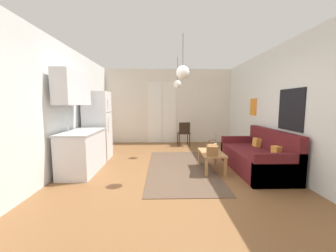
{
  "coord_description": "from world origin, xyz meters",
  "views": [
    {
      "loc": [
        -0.21,
        -3.64,
        1.46
      ],
      "look_at": [
        -0.07,
        1.49,
        0.89
      ],
      "focal_mm": 21.52,
      "sensor_mm": 36.0,
      "label": 1
    }
  ],
  "objects_px": {
    "refrigerator": "(98,126)",
    "pendant_lamp_far": "(177,84)",
    "coffee_table": "(212,155)",
    "pendant_lamp_near": "(183,72)",
    "handbag": "(212,150)",
    "accent_chair": "(184,132)",
    "couch": "(258,158)",
    "bamboo_vase": "(216,147)"
  },
  "relations": [
    {
      "from": "coffee_table",
      "to": "pendant_lamp_near",
      "type": "distance_m",
      "value": 1.88
    },
    {
      "from": "bamboo_vase",
      "to": "pendant_lamp_near",
      "type": "xyz_separation_m",
      "value": [
        -0.79,
        -0.54,
        1.53
      ]
    },
    {
      "from": "handbag",
      "to": "couch",
      "type": "bearing_deg",
      "value": 10.57
    },
    {
      "from": "couch",
      "to": "pendant_lamp_near",
      "type": "relative_size",
      "value": 2.37
    },
    {
      "from": "couch",
      "to": "handbag",
      "type": "height_order",
      "value": "couch"
    },
    {
      "from": "handbag",
      "to": "pendant_lamp_far",
      "type": "xyz_separation_m",
      "value": [
        -0.61,
        1.61,
        1.48
      ]
    },
    {
      "from": "accent_chair",
      "to": "pendant_lamp_far",
      "type": "height_order",
      "value": "pendant_lamp_far"
    },
    {
      "from": "bamboo_vase",
      "to": "refrigerator",
      "type": "distance_m",
      "value": 3.07
    },
    {
      "from": "accent_chair",
      "to": "pendant_lamp_near",
      "type": "xyz_separation_m",
      "value": [
        -0.36,
        -3.12,
        1.56
      ]
    },
    {
      "from": "pendant_lamp_near",
      "to": "pendant_lamp_far",
      "type": "distance_m",
      "value": 1.85
    },
    {
      "from": "handbag",
      "to": "pendant_lamp_far",
      "type": "relative_size",
      "value": 0.43
    },
    {
      "from": "couch",
      "to": "pendant_lamp_far",
      "type": "relative_size",
      "value": 2.3
    },
    {
      "from": "couch",
      "to": "bamboo_vase",
      "type": "distance_m",
      "value": 0.95
    },
    {
      "from": "bamboo_vase",
      "to": "handbag",
      "type": "relative_size",
      "value": 1.09
    },
    {
      "from": "bamboo_vase",
      "to": "refrigerator",
      "type": "height_order",
      "value": "refrigerator"
    },
    {
      "from": "coffee_table",
      "to": "accent_chair",
      "type": "xyz_separation_m",
      "value": [
        -0.33,
        2.64,
        0.12
      ]
    },
    {
      "from": "coffee_table",
      "to": "accent_chair",
      "type": "relative_size",
      "value": 1.04
    },
    {
      "from": "bamboo_vase",
      "to": "pendant_lamp_far",
      "type": "distance_m",
      "value": 2.13
    },
    {
      "from": "refrigerator",
      "to": "pendant_lamp_far",
      "type": "height_order",
      "value": "pendant_lamp_far"
    },
    {
      "from": "refrigerator",
      "to": "accent_chair",
      "type": "bearing_deg",
      "value": 33.05
    },
    {
      "from": "couch",
      "to": "coffee_table",
      "type": "bearing_deg",
      "value": 177.59
    },
    {
      "from": "pendant_lamp_far",
      "to": "accent_chair",
      "type": "bearing_deg",
      "value": 75.56
    },
    {
      "from": "handbag",
      "to": "accent_chair",
      "type": "xyz_separation_m",
      "value": [
        -0.28,
        2.88,
        -0.04
      ]
    },
    {
      "from": "couch",
      "to": "handbag",
      "type": "xyz_separation_m",
      "value": [
        -1.07,
        -0.2,
        0.23
      ]
    },
    {
      "from": "bamboo_vase",
      "to": "accent_chair",
      "type": "relative_size",
      "value": 0.48
    },
    {
      "from": "handbag",
      "to": "pendant_lamp_near",
      "type": "xyz_separation_m",
      "value": [
        -0.64,
        -0.23,
        1.52
      ]
    },
    {
      "from": "refrigerator",
      "to": "pendant_lamp_far",
      "type": "distance_m",
      "value": 2.42
    },
    {
      "from": "coffee_table",
      "to": "refrigerator",
      "type": "bearing_deg",
      "value": 159.48
    },
    {
      "from": "coffee_table",
      "to": "handbag",
      "type": "distance_m",
      "value": 0.3
    },
    {
      "from": "couch",
      "to": "refrigerator",
      "type": "relative_size",
      "value": 1.09
    },
    {
      "from": "handbag",
      "to": "pendant_lamp_near",
      "type": "bearing_deg",
      "value": -160.03
    },
    {
      "from": "bamboo_vase",
      "to": "handbag",
      "type": "xyz_separation_m",
      "value": [
        -0.15,
        -0.3,
        0.01
      ]
    },
    {
      "from": "couch",
      "to": "pendant_lamp_far",
      "type": "xyz_separation_m",
      "value": [
        -1.68,
        1.41,
        1.71
      ]
    },
    {
      "from": "handbag",
      "to": "accent_chair",
      "type": "bearing_deg",
      "value": 95.52
    },
    {
      "from": "bamboo_vase",
      "to": "coffee_table",
      "type": "bearing_deg",
      "value": -150.2
    },
    {
      "from": "coffee_table",
      "to": "pendant_lamp_far",
      "type": "height_order",
      "value": "pendant_lamp_far"
    },
    {
      "from": "coffee_table",
      "to": "accent_chair",
      "type": "distance_m",
      "value": 2.66
    },
    {
      "from": "handbag",
      "to": "accent_chair",
      "type": "relative_size",
      "value": 0.44
    },
    {
      "from": "pendant_lamp_near",
      "to": "pendant_lamp_far",
      "type": "bearing_deg",
      "value": 88.86
    },
    {
      "from": "couch",
      "to": "pendant_lamp_near",
      "type": "distance_m",
      "value": 2.49
    },
    {
      "from": "refrigerator",
      "to": "pendant_lamp_far",
      "type": "bearing_deg",
      "value": 8.79
    },
    {
      "from": "pendant_lamp_far",
      "to": "couch",
      "type": "bearing_deg",
      "value": -40.12
    }
  ]
}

